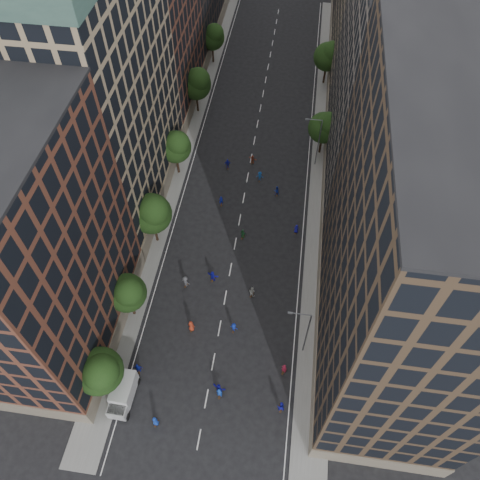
{
  "coord_description": "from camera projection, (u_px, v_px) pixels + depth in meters",
  "views": [
    {
      "loc": [
        6.36,
        -12.73,
        53.8
      ],
      "look_at": [
        0.8,
        26.25,
        2.0
      ],
      "focal_mm": 35.0,
      "sensor_mm": 36.0,
      "label": 1
    }
  ],
  "objects": [
    {
      "name": "skater_15",
      "position": [
        260.0,
        177.0,
        74.15
      ],
      "size": [
        1.15,
        0.7,
        1.74
      ],
      "primitive_type": "imported",
      "rotation": [
        0.0,
        0.0,
        3.09
      ],
      "color": "#124393",
      "rests_on": "ground"
    },
    {
      "name": "skater_3",
      "position": [
        234.0,
        328.0,
        58.29
      ],
      "size": [
        1.1,
        0.76,
        1.55
      ],
      "primitive_type": "imported",
      "rotation": [
        0.0,
        0.0,
        2.94
      ],
      "color": "#13299D",
      "rests_on": "ground"
    },
    {
      "name": "tree_left_1",
      "position": [
        128.0,
        293.0,
        55.82
      ],
      "size": [
        4.8,
        4.8,
        8.21
      ],
      "color": "black",
      "rests_on": "ground"
    },
    {
      "name": "skater_4",
      "position": [
        138.0,
        368.0,
        54.95
      ],
      "size": [
        1.12,
        0.55,
        1.85
      ],
      "primitive_type": "imported",
      "rotation": [
        0.0,
        0.0,
        3.23
      ],
      "color": "#121E93",
      "rests_on": "ground"
    },
    {
      "name": "skater_8",
      "position": [
        252.0,
        292.0,
        61.3
      ],
      "size": [
        1.06,
        0.96,
        1.79
      ],
      "primitive_type": "imported",
      "rotation": [
        0.0,
        0.0,
        2.74
      ],
      "color": "beige",
      "rests_on": "ground"
    },
    {
      "name": "bldg_right_a",
      "position": [
        414.0,
        253.0,
        44.03
      ],
      "size": [
        14.0,
        30.0,
        36.0
      ],
      "primitive_type": "cube",
      "color": "#413123",
      "rests_on": "ground"
    },
    {
      "name": "bldg_left_a",
      "position": [
        25.0,
        259.0,
        47.27
      ],
      "size": [
        14.0,
        22.0,
        30.0
      ],
      "primitive_type": "cube",
      "color": "brown",
      "rests_on": "ground"
    },
    {
      "name": "skater_7",
      "position": [
        284.0,
        369.0,
        54.89
      ],
      "size": [
        0.8,
        0.67,
        1.88
      ],
      "primitive_type": "imported",
      "rotation": [
        0.0,
        0.0,
        2.76
      ],
      "color": "#A31B36",
      "rests_on": "ground"
    },
    {
      "name": "skater_14",
      "position": [
        277.0,
        191.0,
        72.3
      ],
      "size": [
        0.98,
        0.86,
        1.68
      ],
      "primitive_type": "imported",
      "rotation": [
        0.0,
        0.0,
        3.46
      ],
      "color": "#1730BD",
      "rests_on": "ground"
    },
    {
      "name": "skater_12",
      "position": [
        296.0,
        229.0,
        67.83
      ],
      "size": [
        0.86,
        0.7,
        1.53
      ],
      "primitive_type": "imported",
      "rotation": [
        0.0,
        0.0,
        2.82
      ],
      "color": "#151295",
      "rests_on": "ground"
    },
    {
      "name": "skater_0",
      "position": [
        155.0,
        421.0,
        51.35
      ],
      "size": [
        0.91,
        0.67,
        1.71
      ],
      "primitive_type": "imported",
      "rotation": [
        0.0,
        0.0,
        2.99
      ],
      "color": "#1435A2",
      "rests_on": "ground"
    },
    {
      "name": "tree_left_0",
      "position": [
        100.0,
        371.0,
        49.51
      ],
      "size": [
        5.2,
        5.2,
        8.83
      ],
      "color": "black",
      "rests_on": "ground"
    },
    {
      "name": "tree_left_3",
      "position": [
        176.0,
        146.0,
        71.19
      ],
      "size": [
        5.0,
        5.0,
        8.58
      ],
      "color": "black",
      "rests_on": "ground"
    },
    {
      "name": "skater_16",
      "position": [
        228.0,
        164.0,
        75.84
      ],
      "size": [
        1.12,
        0.64,
        1.79
      ],
      "primitive_type": "imported",
      "rotation": [
        0.0,
        0.0,
        3.35
      ],
      "color": "#1417A5",
      "rests_on": "ground"
    },
    {
      "name": "skater_6",
      "position": [
        191.0,
        326.0,
        58.24
      ],
      "size": [
        1.0,
        0.73,
        1.88
      ],
      "primitive_type": "imported",
      "rotation": [
        0.0,
        0.0,
        2.99
      ],
      "color": "#AE341D",
      "rests_on": "ground"
    },
    {
      "name": "skater_10",
      "position": [
        243.0,
        234.0,
        67.17
      ],
      "size": [
        1.07,
        0.78,
        1.69
      ],
      "primitive_type": "imported",
      "rotation": [
        0.0,
        0.0,
        2.73
      ],
      "color": "#227337",
      "rests_on": "ground"
    },
    {
      "name": "skater_2",
      "position": [
        281.0,
        406.0,
        52.28
      ],
      "size": [
        0.96,
        0.79,
        1.81
      ],
      "primitive_type": "imported",
      "rotation": [
        0.0,
        0.0,
        3.26
      ],
      "color": "#1414A4",
      "rests_on": "ground"
    },
    {
      "name": "bldg_right_b",
      "position": [
        393.0,
        86.0,
        62.6
      ],
      "size": [
        14.0,
        28.0,
        33.0
      ],
      "primitive_type": "cube",
      "color": "#5E564E",
      "rests_on": "ground"
    },
    {
      "name": "skater_11",
      "position": [
        213.0,
        276.0,
        62.77
      ],
      "size": [
        1.71,
        0.96,
        1.76
      ],
      "primitive_type": "imported",
      "rotation": [
        0.0,
        0.0,
        2.86
      ],
      "color": "#1417AA",
      "rests_on": "ground"
    },
    {
      "name": "bldg_left_b",
      "position": [
        97.0,
        99.0,
        60.06
      ],
      "size": [
        14.0,
        26.0,
        34.0
      ],
      "primitive_type": "cube",
      "color": "#978162",
      "rests_on": "ground"
    },
    {
      "name": "tree_right_a",
      "position": [
        325.0,
        127.0,
        74.21
      ],
      "size": [
        5.0,
        5.0,
        8.39
      ],
      "color": "black",
      "rests_on": "ground"
    },
    {
      "name": "skater_13",
      "position": [
        221.0,
        201.0,
        71.02
      ],
      "size": [
        0.71,
        0.56,
        1.73
      ],
      "primitive_type": "imported",
      "rotation": [
        0.0,
        0.0,
        3.39
      ],
      "color": "#1523B0",
      "rests_on": "ground"
    },
    {
      "name": "tree_left_2",
      "position": [
        152.0,
        213.0,
        62.36
      ],
      "size": [
        5.6,
        5.6,
        9.45
      ],
      "color": "black",
      "rests_on": "ground"
    },
    {
      "name": "streetlamp_far",
      "position": [
        318.0,
        140.0,
        72.96
      ],
      "size": [
        2.64,
        0.22,
        9.06
      ],
      "color": "#595B60",
      "rests_on": "ground"
    },
    {
      "name": "tree_right_b",
      "position": [
        329.0,
        55.0,
        85.93
      ],
      "size": [
        5.2,
        5.2,
        8.83
      ],
      "color": "black",
      "rests_on": "ground"
    },
    {
      "name": "ground",
      "position": [
        247.0,
        180.0,
        74.96
      ],
      "size": [
        240.0,
        240.0,
        0.0
      ],
      "primitive_type": "plane",
      "color": "black",
      "rests_on": "ground"
    },
    {
      "name": "skater_9",
      "position": [
        186.0,
        282.0,
        62.16
      ],
      "size": [
        1.42,
        1.14,
        1.91
      ],
      "primitive_type": "imported",
      "rotation": [
        0.0,
        0.0,
        2.73
      ],
      "color": "#47484D",
      "rests_on": "ground"
    },
    {
      "name": "tree_left_5",
      "position": [
        213.0,
        36.0,
        90.47
      ],
      "size": [
        4.8,
        4.8,
        8.33
      ],
      "color": "black",
      "rests_on": "ground"
    },
    {
      "name": "bldg_left_c",
      "position": [
        147.0,
        29.0,
        76.22
      ],
      "size": [
        14.0,
        20.0,
        28.0
      ],
      "primitive_type": "cube",
      "color": "brown",
      "rests_on": "ground"
    },
    {
      "name": "skater_1",
      "position": [
        219.0,
        393.0,
        53.14
      ],
      "size": [
        0.73,
        0.5,
        1.95
      ],
      "primitive_type": "imported",
      "rotation": [
        0.0,
        0.0,
        3.1
      ],
      "color": "#1643B9",
      "rests_on": "ground"
    },
    {
      "name": "skater_5",
      "position": [
        219.0,
        388.0,
        53.55
      ],
      "size": [
        1.68,
        0.98,
        1.73
      ],
      "primitive_type": "imported",
      "rotation": [
        0.0,
        0.0,
        2.83
      ],
      "color": "#15139E",
      "rests_on": "ground"
    },
    {
      "name": "tree_left_4",
      "position": [
        197.0,
        83.0,
        80.54
      ],
      "size": [
        5.4,
        5.4,
        9.08
      ],
      "color": "black",
      "rests_on": "ground"
    },
    {
      "name": "skater_17",
      "position": [
        252.0,
        159.0,
        76.68
      ],
      "size": [
        1.46,
        0.96,
        1.51
      ],
      "primitive_type": "imported",
      "rotation": [
        0.0,
        0.0,
        2.73
      ],
      "color": "maroon",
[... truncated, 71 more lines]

